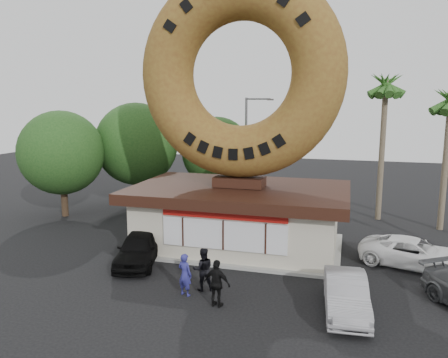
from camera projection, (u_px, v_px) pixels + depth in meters
name	position (u px, v px, depth m)	size (l,w,h in m)	color
ground	(203.00, 292.00, 17.78)	(90.00, 90.00, 0.00)	black
donut_shop	(239.00, 215.00, 23.14)	(11.20, 7.20, 3.80)	#B8B09D
giant_donut	(240.00, 74.00, 21.90)	(10.48, 10.48, 2.67)	olive
tree_west	(137.00, 144.00, 31.87)	(6.00, 6.00, 7.65)	#473321
tree_mid	(217.00, 152.00, 32.38)	(5.20, 5.20, 6.63)	#473321
tree_far	(61.00, 153.00, 29.09)	(5.60, 5.60, 7.14)	#473321
palm_near	(386.00, 90.00, 27.55)	(2.60, 2.60, 9.75)	#726651
street_lamp	(248.00, 145.00, 32.66)	(2.11, 0.20, 8.00)	#59595E
person_left	(185.00, 275.00, 17.39)	(0.63, 0.42, 1.74)	navy
person_center	(203.00, 269.00, 17.87)	(0.87, 0.68, 1.80)	black
person_right	(217.00, 283.00, 16.40)	(1.08, 0.45, 1.84)	black
car_black	(139.00, 248.00, 20.87)	(1.76, 4.38, 1.49)	black
car_silver	(346.00, 294.00, 16.02)	(1.47, 4.21, 1.39)	#9B9A9F
car_white	(414.00, 253.00, 20.45)	(2.24, 4.85, 1.35)	white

